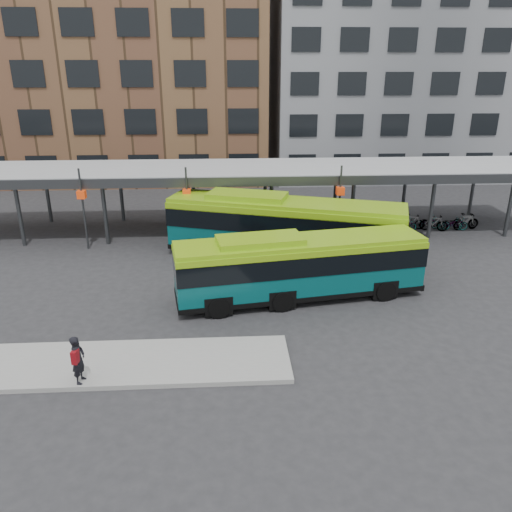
{
  "coord_description": "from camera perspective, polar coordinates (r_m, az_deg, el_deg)",
  "views": [
    {
      "loc": [
        -0.64,
        -18.77,
        10.18
      ],
      "look_at": [
        0.64,
        3.16,
        1.8
      ],
      "focal_mm": 35.0,
      "sensor_mm": 36.0,
      "label": 1
    }
  ],
  "objects": [
    {
      "name": "bus_front",
      "position": [
        22.93,
        4.96,
        -1.08
      ],
      "size": [
        11.66,
        4.26,
        3.15
      ],
      "rotation": [
        0.0,
        0.0,
        0.16
      ],
      "color": "#074D50",
      "rests_on": "ground"
    },
    {
      "name": "building_brick",
      "position": [
        51.64,
        -14.8,
        21.16
      ],
      "size": [
        26.0,
        14.0,
        22.0
      ],
      "primitive_type": "cube",
      "color": "brown",
      "rests_on": "ground"
    },
    {
      "name": "bus_rear",
      "position": [
        27.86,
        3.17,
        3.49
      ],
      "size": [
        13.25,
        6.73,
        3.6
      ],
      "rotation": [
        0.0,
        0.0,
        -0.32
      ],
      "color": "#074D50",
      "rests_on": "ground"
    },
    {
      "name": "canopy",
      "position": [
        32.27,
        -2.27,
        9.65
      ],
      "size": [
        40.0,
        6.53,
        4.8
      ],
      "color": "#999B9E",
      "rests_on": "ground"
    },
    {
      "name": "building_grey",
      "position": [
        53.43,
        15.77,
        19.97
      ],
      "size": [
        24.0,
        14.0,
        20.0
      ],
      "primitive_type": "cube",
      "color": "slate",
      "rests_on": "ground"
    },
    {
      "name": "bike_rack",
      "position": [
        35.26,
        20.35,
        3.59
      ],
      "size": [
        5.94,
        1.54,
        1.08
      ],
      "color": "slate",
      "rests_on": "ground"
    },
    {
      "name": "boarding_island",
      "position": [
        19.35,
        -17.73,
        -11.68
      ],
      "size": [
        14.0,
        3.0,
        0.18
      ],
      "primitive_type": "cube",
      "color": "gray",
      "rests_on": "ground"
    },
    {
      "name": "ground",
      "position": [
        21.37,
        -1.23,
        -7.58
      ],
      "size": [
        120.0,
        120.0,
        0.0
      ],
      "primitive_type": "plane",
      "color": "#28282B",
      "rests_on": "ground"
    },
    {
      "name": "pedestrian",
      "position": [
        17.95,
        -19.66,
        -11.07
      ],
      "size": [
        0.48,
        0.68,
        1.72
      ],
      "rotation": [
        0.0,
        0.0,
        1.45
      ],
      "color": "black",
      "rests_on": "boarding_island"
    }
  ]
}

